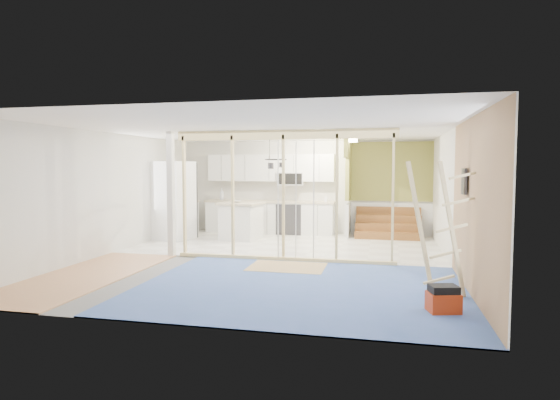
% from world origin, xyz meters
% --- Properties ---
extents(room, '(7.01, 8.01, 2.61)m').
position_xyz_m(room, '(0.00, 0.00, 1.30)').
color(room, slate).
rests_on(room, ground).
extents(floor_overlays, '(7.00, 8.00, 0.03)m').
position_xyz_m(floor_overlays, '(0.07, 0.06, 0.01)').
color(floor_overlays, silver).
rests_on(floor_overlays, room).
extents(stud_frame, '(4.66, 0.14, 2.60)m').
position_xyz_m(stud_frame, '(-0.24, -0.00, 1.59)').
color(stud_frame, beige).
rests_on(stud_frame, room).
extents(base_cabinets, '(4.45, 2.24, 0.93)m').
position_xyz_m(base_cabinets, '(-1.61, 3.36, 0.47)').
color(base_cabinets, white).
rests_on(base_cabinets, room).
extents(upper_cabinets, '(3.60, 0.41, 0.85)m').
position_xyz_m(upper_cabinets, '(-0.84, 3.82, 1.82)').
color(upper_cabinets, white).
rests_on(upper_cabinets, room).
extents(green_partition, '(2.25, 1.51, 2.60)m').
position_xyz_m(green_partition, '(2.04, 3.66, 0.94)').
color(green_partition, olive).
rests_on(green_partition, room).
extents(pot_rack, '(0.52, 0.52, 0.72)m').
position_xyz_m(pot_rack, '(-0.31, 1.89, 2.00)').
color(pot_rack, black).
rests_on(pot_rack, room).
extents(sheathing_panel, '(0.02, 4.00, 2.60)m').
position_xyz_m(sheathing_panel, '(3.48, -2.00, 1.30)').
color(sheathing_panel, tan).
rests_on(sheathing_panel, room).
extents(electrical_panel, '(0.04, 0.30, 0.40)m').
position_xyz_m(electrical_panel, '(3.43, -1.40, 1.65)').
color(electrical_panel, '#36353A').
rests_on(electrical_panel, room).
extents(ceiling_light, '(0.32, 0.32, 0.08)m').
position_xyz_m(ceiling_light, '(1.40, 3.00, 2.54)').
color(ceiling_light, '#FFEABF').
rests_on(ceiling_light, room).
extents(fridge, '(1.04, 1.00, 2.01)m').
position_xyz_m(fridge, '(-3.05, 2.08, 1.01)').
color(fridge, white).
rests_on(fridge, room).
extents(island, '(1.10, 1.10, 0.97)m').
position_xyz_m(island, '(-1.34, 2.44, 0.48)').
color(island, white).
rests_on(island, room).
extents(bowl, '(0.26, 0.26, 0.06)m').
position_xyz_m(bowl, '(-1.42, 2.31, 1.00)').
color(bowl, silver).
rests_on(bowl, island).
extents(soap_bottle_a, '(0.14, 0.14, 0.33)m').
position_xyz_m(soap_bottle_a, '(-2.34, 3.78, 1.09)').
color(soap_bottle_a, silver).
rests_on(soap_bottle_a, base_cabinets).
extents(soap_bottle_b, '(0.09, 0.09, 0.18)m').
position_xyz_m(soap_bottle_b, '(0.70, 3.63, 1.02)').
color(soap_bottle_b, white).
rests_on(soap_bottle_b, base_cabinets).
extents(toolbox, '(0.44, 0.38, 0.36)m').
position_xyz_m(toolbox, '(3.00, -2.81, 0.17)').
color(toolbox, '#AF3010').
rests_on(toolbox, room).
extents(ladder, '(1.03, 0.20, 1.94)m').
position_xyz_m(ladder, '(3.02, -2.09, 0.99)').
color(ladder, '#D3BD81').
rests_on(ladder, room).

